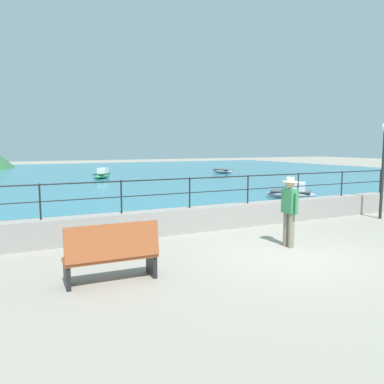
{
  "coord_description": "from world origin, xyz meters",
  "views": [
    {
      "loc": [
        -5.85,
        -6.79,
        2.52
      ],
      "look_at": [
        -0.7,
        3.7,
        1.1
      ],
      "focal_mm": 35.79,
      "sensor_mm": 36.0,
      "label": 1
    }
  ],
  "objects_px": {
    "person_walking": "(289,208)",
    "lamp_post": "(384,155)",
    "boat_4": "(223,171)",
    "bench_main": "(112,253)",
    "boat_0": "(292,192)",
    "boat_3": "(102,175)"
  },
  "relations": [
    {
      "from": "person_walking",
      "to": "lamp_post",
      "type": "height_order",
      "value": "lamp_post"
    },
    {
      "from": "boat_4",
      "to": "lamp_post",
      "type": "bearing_deg",
      "value": -106.05
    },
    {
      "from": "lamp_post",
      "to": "boat_4",
      "type": "relative_size",
      "value": 1.34
    },
    {
      "from": "bench_main",
      "to": "boat_4",
      "type": "height_order",
      "value": "bench_main"
    },
    {
      "from": "bench_main",
      "to": "boat_4",
      "type": "bearing_deg",
      "value": 55.12
    },
    {
      "from": "boat_0",
      "to": "boat_3",
      "type": "height_order",
      "value": "same"
    },
    {
      "from": "person_walking",
      "to": "boat_0",
      "type": "xyz_separation_m",
      "value": [
        5.79,
        6.63,
        -0.65
      ]
    },
    {
      "from": "bench_main",
      "to": "person_walking",
      "type": "xyz_separation_m",
      "value": [
        4.61,
        0.56,
        0.42
      ]
    },
    {
      "from": "lamp_post",
      "to": "boat_3",
      "type": "xyz_separation_m",
      "value": [
        -5.03,
        20.15,
        -1.87
      ]
    },
    {
      "from": "boat_0",
      "to": "boat_4",
      "type": "height_order",
      "value": "boat_0"
    },
    {
      "from": "bench_main",
      "to": "boat_3",
      "type": "bearing_deg",
      "value": 77.51
    },
    {
      "from": "bench_main",
      "to": "boat_4",
      "type": "distance_m",
      "value": 27.85
    },
    {
      "from": "boat_0",
      "to": "boat_3",
      "type": "bearing_deg",
      "value": 109.96
    },
    {
      "from": "boat_3",
      "to": "person_walking",
      "type": "bearing_deg",
      "value": -90.85
    },
    {
      "from": "person_walking",
      "to": "boat_4",
      "type": "distance_m",
      "value": 25.0
    },
    {
      "from": "person_walking",
      "to": "boat_3",
      "type": "relative_size",
      "value": 0.73
    },
    {
      "from": "bench_main",
      "to": "boat_3",
      "type": "relative_size",
      "value": 0.72
    },
    {
      "from": "bench_main",
      "to": "boat_4",
      "type": "relative_size",
      "value": 0.7
    },
    {
      "from": "lamp_post",
      "to": "bench_main",
      "type": "bearing_deg",
      "value": -168.13
    },
    {
      "from": "boat_0",
      "to": "person_walking",
      "type": "bearing_deg",
      "value": -131.14
    },
    {
      "from": "person_walking",
      "to": "boat_3",
      "type": "height_order",
      "value": "person_walking"
    },
    {
      "from": "lamp_post",
      "to": "boat_4",
      "type": "bearing_deg",
      "value": 73.95
    }
  ]
}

